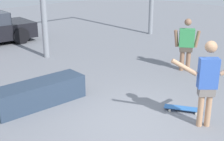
# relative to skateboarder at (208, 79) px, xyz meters

# --- Properties ---
(ground_plane) EXTENTS (36.00, 36.00, 0.00)m
(ground_plane) POSITION_rel_skateboarder_xyz_m (-0.97, 0.94, -0.99)
(ground_plane) COLOR slate
(skateboarder) EXTENTS (1.12, 1.03, 1.74)m
(skateboarder) POSITION_rel_skateboarder_xyz_m (0.00, 0.00, 0.00)
(skateboarder) COLOR tan
(skateboarder) RESTS_ON ground_plane
(skateboard) EXTENTS (0.61, 0.82, 0.08)m
(skateboard) POSITION_rel_skateboarder_xyz_m (0.26, 0.65, -0.92)
(skateboard) COLOR #2D66B2
(skateboard) RESTS_ON ground_plane
(grind_box) EXTENTS (2.14, 0.70, 0.54)m
(grind_box) POSITION_rel_skateboarder_xyz_m (-1.87, 3.09, -0.72)
(grind_box) COLOR #28384C
(grind_box) RESTS_ON ground_plane
(bystander) EXTENTS (0.55, 0.66, 1.57)m
(bystander) POSITION_rel_skateboarder_xyz_m (2.58, 2.24, -0.14)
(bystander) COLOR #8C664C
(bystander) RESTS_ON ground_plane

